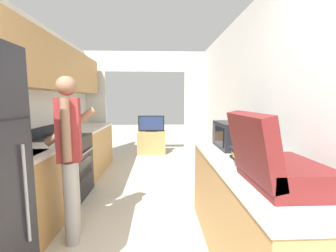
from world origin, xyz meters
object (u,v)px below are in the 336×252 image
Objects in this scene: person at (70,155)px; book_stack at (247,155)px; range_oven at (63,167)px; television at (151,124)px; suitcase at (273,164)px; microwave at (236,135)px; tv_cabinet at (151,142)px.

book_stack is at bearing -115.22° from person.
range_oven reaches higher than television.
person reaches higher than range_oven.
suitcase is (2.05, -1.88, 0.57)m from range_oven.
book_stack is at bearing 84.09° from suitcase.
microwave is (2.20, -0.81, 0.58)m from range_oven.
range_oven is at bearing 14.11° from person.
microwave reaches higher than tv_cabinet.
book_stack is at bearing -32.55° from range_oven.
microwave is at bearing 79.97° from book_stack.
person is at bearing -100.59° from tv_cabinet.
book_stack is (0.06, 0.53, -0.08)m from suitcase.
suitcase is 4.67m from tv_cabinet.
person is 2.91× the size of suitcase.
suitcase is 1.72× the size of book_stack.
book_stack is 4.15m from tv_cabinet.
person is at bearing -174.22° from microwave.
book_stack is 4.06m from television.
range_oven reaches higher than tv_cabinet.
suitcase is 0.83× the size of television.
microwave is 3.57m from television.
range_oven is 2.90m from tv_cabinet.
book_stack is (1.61, -0.36, 0.07)m from person.
person reaches higher than tv_cabinet.
tv_cabinet is (0.68, 3.63, -0.58)m from person.
person is (0.50, -0.98, 0.42)m from range_oven.
suitcase is at bearing -97.97° from microwave.
person is 2.42× the size of television.
person is 1.65m from book_stack.
book_stack is (2.11, -1.35, 0.49)m from range_oven.
microwave is at bearing -73.26° from television.
person is at bearing -100.71° from television.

